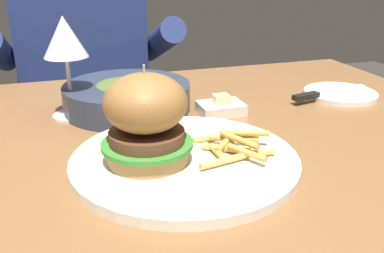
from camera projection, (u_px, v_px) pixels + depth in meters
dining_table at (160, 191)px, 0.72m from camera, size 1.21×0.83×0.74m
main_plate at (185, 160)px, 0.59m from camera, size 0.32×0.32×0.01m
burger_sandwich at (146, 119)px, 0.56m from camera, size 0.12×0.12×0.13m
fries_pile at (232, 145)px, 0.60m from camera, size 0.12×0.12×0.02m
wine_glass at (65, 41)px, 0.73m from camera, size 0.08×0.08×0.18m
bread_plate at (340, 94)px, 0.89m from camera, size 0.15×0.15×0.01m
table_knife at (324, 93)px, 0.87m from camera, size 0.19×0.06×0.01m
butter_dish at (221, 107)px, 0.79m from camera, size 0.08×0.06×0.04m
soup_bowl at (127, 96)px, 0.80m from camera, size 0.24×0.24×0.06m
diner_person at (88, 110)px, 1.34m from camera, size 0.51×0.36×1.18m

